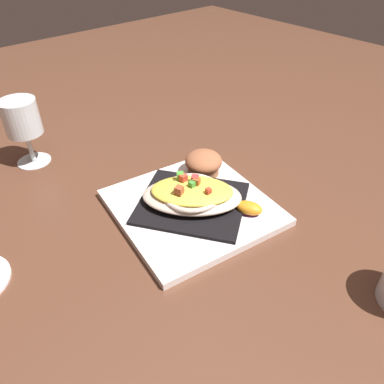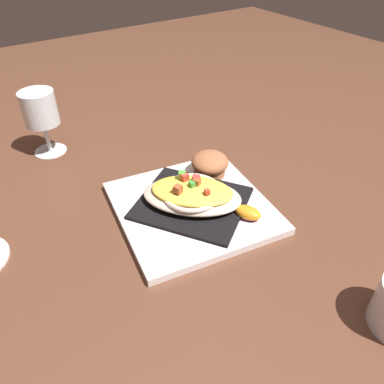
% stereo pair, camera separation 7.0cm
% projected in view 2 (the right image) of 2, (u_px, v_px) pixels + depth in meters
% --- Properties ---
extents(ground_plane, '(2.60, 2.60, 0.00)m').
position_uv_depth(ground_plane, '(192.00, 210.00, 0.73)').
color(ground_plane, brown).
extents(square_plate, '(0.32, 0.32, 0.01)m').
position_uv_depth(square_plate, '(192.00, 207.00, 0.73)').
color(square_plate, white).
rests_on(square_plate, ground_plane).
extents(folded_napkin, '(0.26, 0.25, 0.01)m').
position_uv_depth(folded_napkin, '(192.00, 203.00, 0.72)').
color(folded_napkin, black).
rests_on(folded_napkin, square_plate).
extents(gratin_dish, '(0.21, 0.21, 0.05)m').
position_uv_depth(gratin_dish, '(192.00, 194.00, 0.71)').
color(gratin_dish, beige).
rests_on(gratin_dish, folded_napkin).
extents(muffin, '(0.08, 0.08, 0.05)m').
position_uv_depth(muffin, '(210.00, 164.00, 0.79)').
color(muffin, '#A26440').
rests_on(muffin, square_plate).
extents(orange_garnish, '(0.06, 0.05, 0.02)m').
position_uv_depth(orange_garnish, '(247.00, 213.00, 0.69)').
color(orange_garnish, '#4C1956').
rests_on(orange_garnish, square_plate).
extents(stemmed_glass, '(0.08, 0.08, 0.15)m').
position_uv_depth(stemmed_glass, '(40.00, 112.00, 0.84)').
color(stemmed_glass, white).
rests_on(stemmed_glass, ground_plane).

